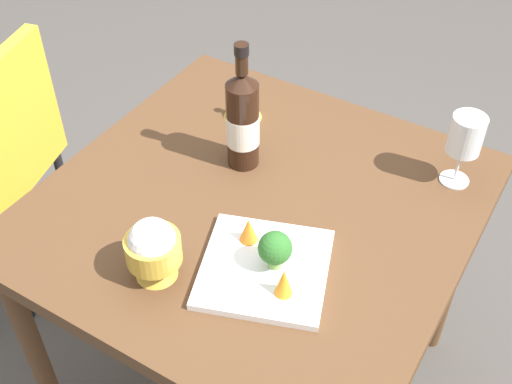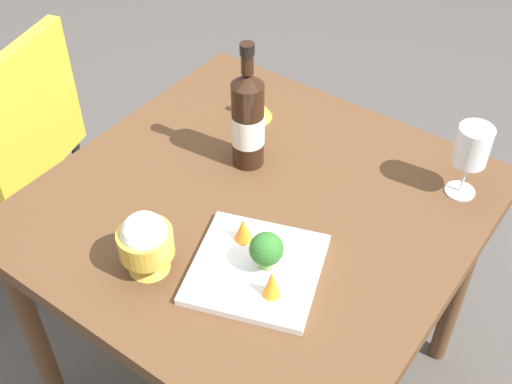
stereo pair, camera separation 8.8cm
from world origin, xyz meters
name	(u,v)px [view 1 (the left image)]	position (x,y,z in m)	size (l,w,h in m)	color
ground_plane	(256,378)	(0.00, 0.00, 0.00)	(8.00, 8.00, 0.00)	#4C4742
dining_table	(256,227)	(0.00, 0.00, 0.65)	(0.92, 0.92, 0.73)	brown
wine_bottle	(243,120)	(0.10, -0.10, 0.85)	(0.08, 0.08, 0.32)	black
wine_glass	(466,136)	(-0.35, -0.30, 0.86)	(0.08, 0.08, 0.18)	white
rice_bowl	(153,249)	(0.06, 0.28, 0.80)	(0.11, 0.11, 0.14)	gold
rice_bowl_lid	(242,105)	(0.20, -0.26, 0.77)	(0.10, 0.10, 0.09)	gold
serving_plate	(265,268)	(-0.12, 0.16, 0.74)	(0.32, 0.32, 0.02)	white
broccoli_floret	(275,249)	(-0.14, 0.15, 0.79)	(0.07, 0.07, 0.09)	#729E4C
carrot_garnish_left	(284,282)	(-0.18, 0.20, 0.78)	(0.04, 0.04, 0.07)	orange
carrot_garnish_right	(249,230)	(-0.05, 0.12, 0.77)	(0.04, 0.04, 0.06)	orange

